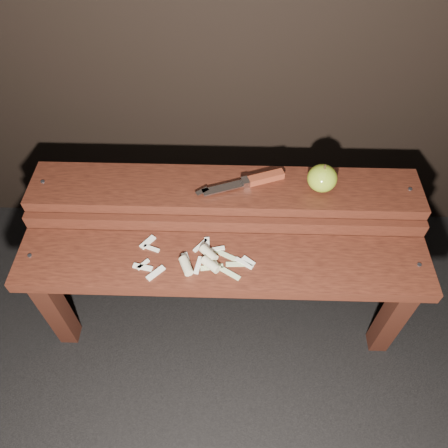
{
  "coord_description": "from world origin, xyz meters",
  "views": [
    {
      "loc": [
        0.02,
        -0.75,
        1.46
      ],
      "look_at": [
        0.0,
        0.06,
        0.45
      ],
      "focal_mm": 35.0,
      "sensor_mm": 36.0,
      "label": 1
    }
  ],
  "objects_px": {
    "apple": "(322,178)",
    "knife": "(255,180)",
    "bench_front_tier": "(223,276)",
    "bench_rear_tier": "(225,205)"
  },
  "relations": [
    {
      "from": "apple",
      "to": "knife",
      "type": "distance_m",
      "value": 0.2
    },
    {
      "from": "knife",
      "to": "bench_front_tier",
      "type": "bearing_deg",
      "value": -110.23
    },
    {
      "from": "bench_rear_tier",
      "to": "apple",
      "type": "height_order",
      "value": "apple"
    },
    {
      "from": "bench_rear_tier",
      "to": "knife",
      "type": "xyz_separation_m",
      "value": [
        0.09,
        0.02,
        0.1
      ]
    },
    {
      "from": "bench_front_tier",
      "to": "bench_rear_tier",
      "type": "bearing_deg",
      "value": 90.0
    },
    {
      "from": "apple",
      "to": "knife",
      "type": "relative_size",
      "value": 0.34
    },
    {
      "from": "bench_front_tier",
      "to": "apple",
      "type": "distance_m",
      "value": 0.41
    },
    {
      "from": "bench_front_tier",
      "to": "knife",
      "type": "xyz_separation_m",
      "value": [
        0.09,
        0.25,
        0.16
      ]
    },
    {
      "from": "bench_front_tier",
      "to": "bench_rear_tier",
      "type": "xyz_separation_m",
      "value": [
        0.0,
        0.23,
        0.06
      ]
    },
    {
      "from": "bench_rear_tier",
      "to": "apple",
      "type": "distance_m",
      "value": 0.31
    }
  ]
}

